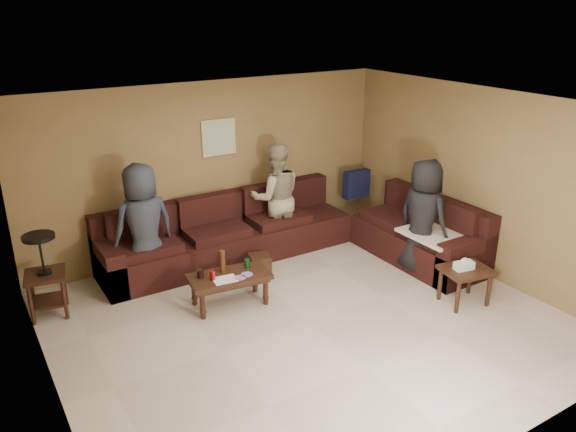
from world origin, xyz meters
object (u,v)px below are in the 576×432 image
object	(u,v)px
person_right	(423,217)
coffee_table	(229,279)
end_table_left	(45,274)
person_left	(144,227)
side_table_right	(465,273)
sectional_sofa	(297,238)
waste_bin	(260,266)
person_middle	(276,198)

from	to	relation	value
person_right	coffee_table	bearing A→B (deg)	72.55
end_table_left	person_left	bearing A→B (deg)	4.61
coffee_table	side_table_right	world-z (taller)	coffee_table
coffee_table	person_right	distance (m)	2.73
sectional_sofa	waste_bin	bearing A→B (deg)	-163.74
side_table_right	waste_bin	world-z (taller)	side_table_right
waste_bin	person_left	bearing A→B (deg)	157.30
person_middle	person_left	bearing A→B (deg)	20.96
waste_bin	person_left	distance (m)	1.61
sectional_sofa	person_left	size ratio (longest dim) A/B	2.80
person_middle	person_right	xyz separation A→B (m)	(1.29, -1.70, -0.02)
person_right	sectional_sofa	bearing A→B (deg)	39.64
person_left	person_right	xyz separation A→B (m)	(3.32, -1.57, -0.03)
person_left	person_right	world-z (taller)	person_left
waste_bin	end_table_left	bearing A→B (deg)	169.82
side_table_right	sectional_sofa	bearing A→B (deg)	116.29
coffee_table	side_table_right	distance (m)	2.89
waste_bin	side_table_right	bearing A→B (deg)	-47.18
sectional_sofa	coffee_table	world-z (taller)	sectional_sofa
coffee_table	end_table_left	world-z (taller)	end_table_left
sectional_sofa	person_right	bearing A→B (deg)	-44.63
side_table_right	coffee_table	bearing A→B (deg)	149.01
coffee_table	person_left	bearing A→B (deg)	123.62
side_table_right	waste_bin	distance (m)	2.65
end_table_left	sectional_sofa	bearing A→B (deg)	-4.34
coffee_table	person_middle	distance (m)	1.83
coffee_table	person_right	xyz separation A→B (m)	(2.64, -0.55, 0.45)
sectional_sofa	coffee_table	xyz separation A→B (m)	(-1.41, -0.67, 0.03)
end_table_left	person_middle	distance (m)	3.30
waste_bin	person_right	world-z (taller)	person_right
end_table_left	waste_bin	bearing A→B (deg)	-10.18
side_table_right	person_right	bearing A→B (deg)	79.91
end_table_left	person_left	world-z (taller)	person_left
coffee_table	person_middle	world-z (taller)	person_middle
coffee_table	person_left	size ratio (longest dim) A/B	0.62
sectional_sofa	person_right	distance (m)	1.79
person_left	side_table_right	bearing A→B (deg)	135.57
sectional_sofa	end_table_left	distance (m)	3.35
sectional_sofa	person_right	size ratio (longest dim) A/B	2.91
coffee_table	waste_bin	xyz separation A→B (m)	(0.68, 0.45, -0.19)
end_table_left	waste_bin	xyz separation A→B (m)	(2.60, -0.47, -0.38)
person_left	coffee_table	bearing A→B (deg)	117.68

